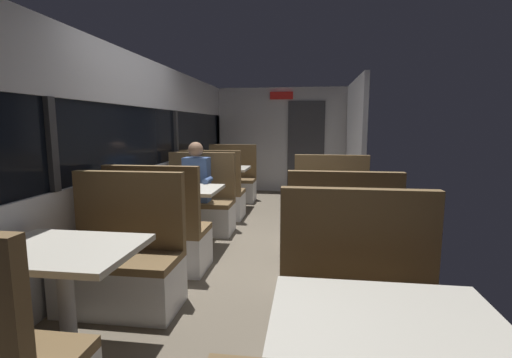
% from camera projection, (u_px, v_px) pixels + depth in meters
% --- Properties ---
extents(ground_plane, '(3.30, 9.20, 0.02)m').
position_uv_depth(ground_plane, '(255.00, 254.00, 4.29)').
color(ground_plane, '#665B4C').
extents(carriage_window_panel_left, '(0.09, 8.48, 2.30)m').
position_uv_depth(carriage_window_panel_left, '(133.00, 157.00, 4.32)').
color(carriage_window_panel_left, '#B2B2B7').
rests_on(carriage_window_panel_left, ground_plane).
extents(carriage_end_bulkhead, '(2.90, 0.11, 2.30)m').
position_uv_depth(carriage_end_bulkhead, '(284.00, 141.00, 8.22)').
color(carriage_end_bulkhead, '#B2B2B7').
rests_on(carriage_end_bulkhead, ground_plane).
extents(carriage_aisle_panel_right, '(0.08, 2.40, 2.30)m').
position_uv_depth(carriage_aisle_panel_right, '(354.00, 143.00, 6.86)').
color(carriage_aisle_panel_right, '#B2B2B7').
rests_on(carriage_aisle_panel_right, ground_plane).
extents(dining_table_near_window, '(0.90, 0.70, 0.74)m').
position_uv_depth(dining_table_near_window, '(63.00, 263.00, 2.26)').
color(dining_table_near_window, '#9E9EA3').
rests_on(dining_table_near_window, ground_plane).
extents(bench_near_window_facing_entry, '(0.95, 0.50, 1.10)m').
position_uv_depth(bench_near_window_facing_entry, '(122.00, 268.00, 2.99)').
color(bench_near_window_facing_entry, silver).
rests_on(bench_near_window_facing_entry, ground_plane).
extents(dining_table_mid_window, '(0.90, 0.70, 0.74)m').
position_uv_depth(dining_table_mid_window, '(182.00, 196.00, 4.41)').
color(dining_table_mid_window, '#9E9EA3').
rests_on(dining_table_mid_window, ground_plane).
extents(bench_mid_window_facing_end, '(0.95, 0.50, 1.10)m').
position_uv_depth(bench_mid_window_facing_end, '(160.00, 239.00, 3.77)').
color(bench_mid_window_facing_end, silver).
rests_on(bench_mid_window_facing_end, ground_plane).
extents(bench_mid_window_facing_entry, '(0.95, 0.50, 1.10)m').
position_uv_depth(bench_mid_window_facing_entry, '(199.00, 209.00, 5.14)').
color(bench_mid_window_facing_entry, silver).
rests_on(bench_mid_window_facing_entry, ground_plane).
extents(dining_table_far_window, '(0.90, 0.70, 0.74)m').
position_uv_depth(dining_table_far_window, '(223.00, 173.00, 6.55)').
color(dining_table_far_window, '#9E9EA3').
rests_on(dining_table_far_window, ground_plane).
extents(bench_far_window_facing_end, '(0.95, 0.50, 1.10)m').
position_uv_depth(bench_far_window_facing_end, '(214.00, 198.00, 5.91)').
color(bench_far_window_facing_end, silver).
rests_on(bench_far_window_facing_end, ground_plane).
extents(bench_far_window_facing_entry, '(0.95, 0.50, 1.10)m').
position_uv_depth(bench_far_window_facing_entry, '(231.00, 184.00, 7.28)').
color(bench_far_window_facing_entry, silver).
rests_on(bench_far_window_facing_entry, ground_plane).
extents(dining_table_front_aisle, '(0.90, 0.70, 0.74)m').
position_uv_depth(dining_table_front_aisle, '(386.00, 343.00, 1.43)').
color(dining_table_front_aisle, '#9E9EA3').
rests_on(dining_table_front_aisle, ground_plane).
extents(bench_front_aisle_facing_entry, '(0.95, 0.50, 1.10)m').
position_uv_depth(bench_front_aisle_facing_entry, '(358.00, 323.00, 2.16)').
color(bench_front_aisle_facing_entry, silver).
rests_on(bench_front_aisle_facing_entry, ground_plane).
extents(dining_table_rear_aisle, '(0.90, 0.70, 0.74)m').
position_uv_depth(dining_table_rear_aisle, '(336.00, 204.00, 3.97)').
color(dining_table_rear_aisle, '#9E9EA3').
rests_on(dining_table_rear_aisle, ground_plane).
extents(bench_rear_aisle_facing_end, '(0.95, 0.50, 1.10)m').
position_uv_depth(bench_rear_aisle_facing_end, '(341.00, 254.00, 3.33)').
color(bench_rear_aisle_facing_end, silver).
rests_on(bench_rear_aisle_facing_end, ground_plane).
extents(bench_rear_aisle_facing_entry, '(0.95, 0.50, 1.10)m').
position_uv_depth(bench_rear_aisle_facing_entry, '(331.00, 216.00, 4.70)').
color(bench_rear_aisle_facing_entry, silver).
rests_on(bench_rear_aisle_facing_entry, ground_plane).
extents(seated_passenger, '(0.47, 0.55, 1.26)m').
position_uv_depth(seated_passenger, '(198.00, 195.00, 5.04)').
color(seated_passenger, '#26262D').
rests_on(seated_passenger, ground_plane).
extents(coffee_cup_primary, '(0.07, 0.07, 0.09)m').
position_uv_depth(coffee_cup_primary, '(336.00, 190.00, 3.96)').
color(coffee_cup_primary, '#26598C').
rests_on(coffee_cup_primary, dining_table_rear_aisle).
extents(coffee_cup_secondary, '(0.07, 0.07, 0.09)m').
position_uv_depth(coffee_cup_secondary, '(214.00, 165.00, 6.52)').
color(coffee_cup_secondary, '#26598C').
rests_on(coffee_cup_secondary, dining_table_far_window).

